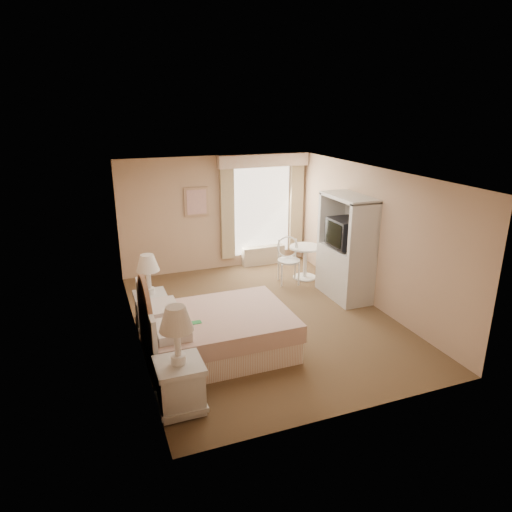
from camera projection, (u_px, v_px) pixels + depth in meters
name	position (u px, v px, depth m)	size (l,w,h in m)	color
room	(263.00, 249.00, 7.51)	(4.21, 5.51, 2.51)	brown
window	(263.00, 207.00, 10.19)	(2.05, 0.22, 2.51)	white
framed_art	(196.00, 202.00, 9.67)	(0.52, 0.04, 0.62)	tan
bed	(212.00, 332.00, 6.70)	(2.11, 1.62, 1.43)	tan
nightstand_near	(179.00, 373.00, 5.38)	(0.56, 0.56, 1.35)	silver
nightstand_far	(150.00, 301.00, 7.45)	(0.51, 0.51, 1.24)	silver
round_table	(305.00, 257.00, 9.58)	(0.66, 0.66, 0.70)	white
cafe_chair	(288.00, 256.00, 9.35)	(0.55, 0.55, 0.96)	white
armoire	(346.00, 256.00, 8.57)	(0.59, 1.18, 1.97)	silver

